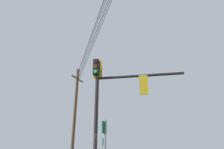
# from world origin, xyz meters

# --- Properties ---
(signal_mast_assembly) EXTENTS (3.34, 4.07, 6.50)m
(signal_mast_assembly) POSITION_xyz_m (0.95, 1.22, 4.62)
(signal_mast_assembly) COLOR black
(signal_mast_assembly) RESTS_ON ground
(utility_pole_wooden) EXTENTS (1.66, 1.89, 10.44)m
(utility_pole_wooden) POSITION_xyz_m (-10.22, 2.62, 5.34)
(utility_pole_wooden) COLOR #4C3823
(utility_pole_wooden) RESTS_ON ground
(overhead_wire_span) EXTENTS (23.57, 4.34, 1.67)m
(overhead_wire_span) POSITION_xyz_m (1.57, 0.46, 9.33)
(overhead_wire_span) COLOR black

